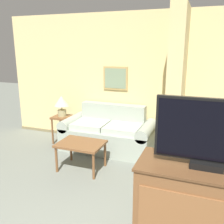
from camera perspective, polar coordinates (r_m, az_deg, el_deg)
wall_back at (r=4.90m, az=9.56°, el=6.77°), size 6.43×0.16×2.60m
wall_partition_pillar at (r=4.37m, az=14.49°, el=5.64°), size 0.24×0.82×2.60m
couch at (r=4.88m, az=-0.87°, el=-4.88°), size 1.76×0.84×0.84m
coffee_table at (r=4.09m, az=-7.10°, el=-7.71°), size 0.73×0.54×0.46m
side_table at (r=5.25m, az=-11.23°, el=-2.22°), size 0.37×0.37×0.57m
table_lamp at (r=5.15m, az=-11.45°, el=2.01°), size 0.30×0.30×0.42m
tv at (r=1.98m, az=21.40°, el=-4.73°), size 0.80×0.16×0.54m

